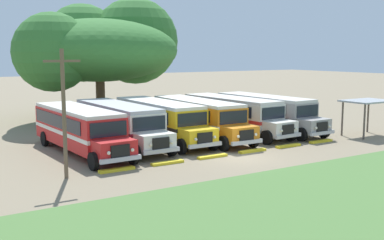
{
  "coord_description": "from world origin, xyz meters",
  "views": [
    {
      "loc": [
        -17.31,
        -22.21,
        6.26
      ],
      "look_at": [
        0.0,
        5.51,
        1.6
      ],
      "focal_mm": 44.13,
      "sensor_mm": 36.0,
      "label": 1
    }
  ],
  "objects_px": {
    "utility_pole": "(64,110)",
    "parked_bus_slot_0": "(79,128)",
    "parked_bus_slot_2": "(160,119)",
    "waiting_shelter": "(367,104)",
    "broad_shade_tree": "(100,47)",
    "parked_bus_slot_4": "(233,113)",
    "parked_bus_slot_1": "(119,122)",
    "parked_bus_slot_5": "(266,111)",
    "parked_bus_slot_3": "(199,117)"
  },
  "relations": [
    {
      "from": "parked_bus_slot_3",
      "to": "utility_pole",
      "type": "relative_size",
      "value": 1.68
    },
    {
      "from": "utility_pole",
      "to": "broad_shade_tree",
      "type": "bearing_deg",
      "value": 64.15
    },
    {
      "from": "parked_bus_slot_4",
      "to": "parked_bus_slot_5",
      "type": "distance_m",
      "value": 3.05
    },
    {
      "from": "parked_bus_slot_3",
      "to": "parked_bus_slot_4",
      "type": "distance_m",
      "value": 3.42
    },
    {
      "from": "parked_bus_slot_1",
      "to": "parked_bus_slot_2",
      "type": "relative_size",
      "value": 1.0
    },
    {
      "from": "parked_bus_slot_2",
      "to": "parked_bus_slot_4",
      "type": "bearing_deg",
      "value": 86.35
    },
    {
      "from": "parked_bus_slot_5",
      "to": "utility_pole",
      "type": "height_order",
      "value": "utility_pole"
    },
    {
      "from": "waiting_shelter",
      "to": "parked_bus_slot_5",
      "type": "bearing_deg",
      "value": 130.27
    },
    {
      "from": "parked_bus_slot_2",
      "to": "broad_shade_tree",
      "type": "relative_size",
      "value": 0.64
    },
    {
      "from": "parked_bus_slot_4",
      "to": "parked_bus_slot_3",
      "type": "bearing_deg",
      "value": -88.88
    },
    {
      "from": "parked_bus_slot_0",
      "to": "waiting_shelter",
      "type": "bearing_deg",
      "value": 71.7
    },
    {
      "from": "parked_bus_slot_4",
      "to": "broad_shade_tree",
      "type": "height_order",
      "value": "broad_shade_tree"
    },
    {
      "from": "parked_bus_slot_1",
      "to": "broad_shade_tree",
      "type": "xyz_separation_m",
      "value": [
        4.07,
        13.64,
        5.27
      ]
    },
    {
      "from": "parked_bus_slot_1",
      "to": "parked_bus_slot_5",
      "type": "relative_size",
      "value": 1.0
    },
    {
      "from": "parked_bus_slot_4",
      "to": "parked_bus_slot_1",
      "type": "bearing_deg",
      "value": -95.09
    },
    {
      "from": "utility_pole",
      "to": "parked_bus_slot_4",
      "type": "bearing_deg",
      "value": 22.61
    },
    {
      "from": "broad_shade_tree",
      "to": "parked_bus_slot_0",
      "type": "bearing_deg",
      "value": -116.24
    },
    {
      "from": "parked_bus_slot_1",
      "to": "waiting_shelter",
      "type": "height_order",
      "value": "parked_bus_slot_1"
    },
    {
      "from": "parked_bus_slot_4",
      "to": "parked_bus_slot_0",
      "type": "bearing_deg",
      "value": -91.25
    },
    {
      "from": "utility_pole",
      "to": "parked_bus_slot_0",
      "type": "bearing_deg",
      "value": 65.15
    },
    {
      "from": "utility_pole",
      "to": "waiting_shelter",
      "type": "xyz_separation_m",
      "value": [
        23.17,
        0.14,
        -1.02
      ]
    },
    {
      "from": "parked_bus_slot_1",
      "to": "parked_bus_slot_3",
      "type": "distance_m",
      "value": 6.14
    },
    {
      "from": "parked_bus_slot_4",
      "to": "waiting_shelter",
      "type": "height_order",
      "value": "parked_bus_slot_4"
    },
    {
      "from": "parked_bus_slot_1",
      "to": "utility_pole",
      "type": "relative_size",
      "value": 1.68
    },
    {
      "from": "waiting_shelter",
      "to": "utility_pole",
      "type": "bearing_deg",
      "value": -179.65
    },
    {
      "from": "broad_shade_tree",
      "to": "parked_bus_slot_4",
      "type": "bearing_deg",
      "value": -68.49
    },
    {
      "from": "parked_bus_slot_5",
      "to": "parked_bus_slot_3",
      "type": "bearing_deg",
      "value": -93.32
    },
    {
      "from": "parked_bus_slot_5",
      "to": "broad_shade_tree",
      "type": "distance_m",
      "value": 17.4
    },
    {
      "from": "parked_bus_slot_0",
      "to": "parked_bus_slot_1",
      "type": "bearing_deg",
      "value": 101.43
    },
    {
      "from": "parked_bus_slot_2",
      "to": "parked_bus_slot_4",
      "type": "relative_size",
      "value": 0.99
    },
    {
      "from": "parked_bus_slot_5",
      "to": "utility_pole",
      "type": "relative_size",
      "value": 1.68
    },
    {
      "from": "parked_bus_slot_0",
      "to": "broad_shade_tree",
      "type": "height_order",
      "value": "broad_shade_tree"
    },
    {
      "from": "parked_bus_slot_1",
      "to": "utility_pole",
      "type": "distance_m",
      "value": 8.89
    },
    {
      "from": "parked_bus_slot_2",
      "to": "waiting_shelter",
      "type": "distance_m",
      "value": 15.71
    },
    {
      "from": "parked_bus_slot_0",
      "to": "parked_bus_slot_5",
      "type": "bearing_deg",
      "value": 87.67
    },
    {
      "from": "parked_bus_slot_0",
      "to": "broad_shade_tree",
      "type": "bearing_deg",
      "value": 150.82
    },
    {
      "from": "parked_bus_slot_5",
      "to": "utility_pole",
      "type": "xyz_separation_m",
      "value": [
        -18.26,
        -5.94,
        1.89
      ]
    },
    {
      "from": "parked_bus_slot_5",
      "to": "waiting_shelter",
      "type": "height_order",
      "value": "parked_bus_slot_5"
    },
    {
      "from": "parked_bus_slot_1",
      "to": "parked_bus_slot_3",
      "type": "relative_size",
      "value": 1.0
    },
    {
      "from": "parked_bus_slot_4",
      "to": "parked_bus_slot_5",
      "type": "relative_size",
      "value": 1.0
    },
    {
      "from": "parked_bus_slot_2",
      "to": "broad_shade_tree",
      "type": "height_order",
      "value": "broad_shade_tree"
    },
    {
      "from": "parked_bus_slot_1",
      "to": "parked_bus_slot_3",
      "type": "xyz_separation_m",
      "value": [
        6.12,
        -0.5,
        0.0
      ]
    },
    {
      "from": "parked_bus_slot_2",
      "to": "parked_bus_slot_3",
      "type": "bearing_deg",
      "value": 77.24
    },
    {
      "from": "parked_bus_slot_1",
      "to": "broad_shade_tree",
      "type": "relative_size",
      "value": 0.64
    },
    {
      "from": "parked_bus_slot_0",
      "to": "parked_bus_slot_5",
      "type": "xyz_separation_m",
      "value": [
        15.58,
        0.17,
        0.0
      ]
    },
    {
      "from": "parked_bus_slot_3",
      "to": "utility_pole",
      "type": "xyz_separation_m",
      "value": [
        -11.83,
        -6.05,
        1.89
      ]
    },
    {
      "from": "parked_bus_slot_1",
      "to": "utility_pole",
      "type": "bearing_deg",
      "value": -42.37
    },
    {
      "from": "waiting_shelter",
      "to": "parked_bus_slot_2",
      "type": "bearing_deg",
      "value": 155.39
    },
    {
      "from": "parked_bus_slot_4",
      "to": "broad_shade_tree",
      "type": "relative_size",
      "value": 0.64
    },
    {
      "from": "parked_bus_slot_1",
      "to": "utility_pole",
      "type": "xyz_separation_m",
      "value": [
        -5.71,
        -6.55,
        1.89
      ]
    }
  ]
}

